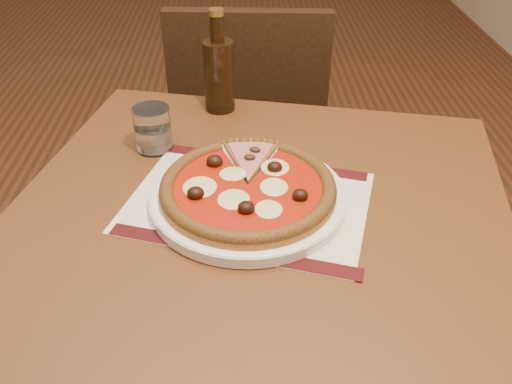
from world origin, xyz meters
TOP-DOWN VIEW (x-y plane):
  - table at (0.83, -1.08)m, footprint 0.95×0.95m
  - chair_far at (0.83, -0.35)m, footprint 0.44×0.44m
  - placemat at (0.81, -1.05)m, footprint 0.45×0.37m
  - plate at (0.81, -1.05)m, footprint 0.32×0.32m
  - pizza at (0.81, -1.05)m, footprint 0.28×0.28m
  - ham_slice at (0.82, -0.97)m, footprint 0.10×0.14m
  - water_glass at (0.64, -0.87)m, footprint 0.09×0.09m
  - bottle at (0.76, -0.71)m, footprint 0.06×0.06m

SIDE VIEW (x-z plane):
  - chair_far at x=0.83m, z-range 0.06..0.94m
  - table at x=0.83m, z-range 0.27..1.02m
  - placemat at x=0.81m, z-range 0.75..0.75m
  - plate at x=0.81m, z-range 0.75..0.77m
  - ham_slice at x=0.82m, z-range 0.77..0.79m
  - pizza at x=0.81m, z-range 0.76..0.80m
  - water_glass at x=0.64m, z-range 0.75..0.83m
  - bottle at x=0.76m, z-range 0.73..0.94m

